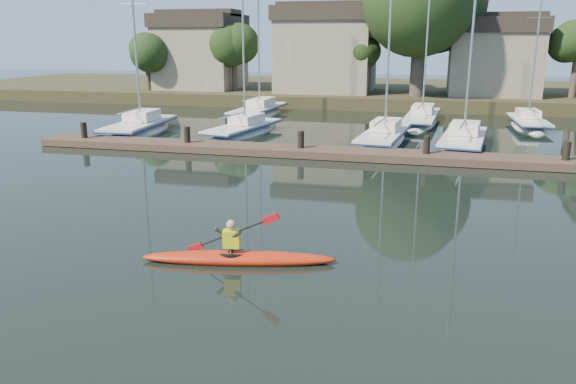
% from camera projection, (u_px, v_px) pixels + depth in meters
% --- Properties ---
extents(ground, '(160.00, 160.00, 0.00)m').
position_uv_depth(ground, '(295.00, 271.00, 13.87)').
color(ground, black).
rests_on(ground, ground).
extents(kayak, '(5.05, 1.66, 1.60)m').
position_uv_depth(kayak, '(237.00, 255.00, 14.38)').
color(kayak, '#AF280D').
rests_on(kayak, ground).
extents(dock, '(34.00, 2.00, 1.80)m').
position_uv_depth(dock, '(362.00, 154.00, 26.93)').
color(dock, '#4D362C').
rests_on(dock, ground).
extents(sailboat_0, '(2.88, 8.41, 13.13)m').
position_uv_depth(sailboat_0, '(140.00, 136.00, 34.28)').
color(sailboat_0, white).
rests_on(sailboat_0, ground).
extents(sailboat_1, '(3.51, 8.40, 13.36)m').
position_uv_depth(sailboat_1, '(243.00, 137.00, 33.68)').
color(sailboat_1, white).
rests_on(sailboat_1, ground).
extents(sailboat_2, '(2.94, 9.03, 14.68)m').
position_uv_depth(sailboat_2, '(384.00, 145.00, 31.22)').
color(sailboat_2, white).
rests_on(sailboat_2, ground).
extents(sailboat_3, '(3.22, 8.48, 13.33)m').
position_uv_depth(sailboat_3, '(462.00, 151.00, 29.84)').
color(sailboat_3, white).
rests_on(sailboat_3, ground).
extents(sailboat_5, '(2.77, 9.50, 15.54)m').
position_uv_depth(sailboat_5, '(259.00, 118.00, 41.89)').
color(sailboat_5, white).
rests_on(sailboat_5, ground).
extents(sailboat_6, '(2.77, 9.86, 15.47)m').
position_uv_depth(sailboat_6, '(421.00, 125.00, 38.35)').
color(sailboat_6, white).
rests_on(sailboat_6, ground).
extents(sailboat_7, '(2.14, 7.39, 11.83)m').
position_uv_depth(sailboat_7, '(527.00, 130.00, 36.45)').
color(sailboat_7, white).
rests_on(sailboat_7, ground).
extents(shore, '(90.00, 25.25, 12.75)m').
position_uv_depth(shore, '(415.00, 65.00, 50.36)').
color(shore, '#2F361B').
rests_on(shore, ground).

